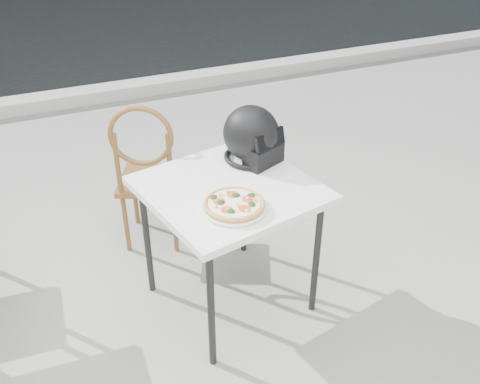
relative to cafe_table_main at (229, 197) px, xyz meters
name	(u,v)px	position (x,y,z in m)	size (l,w,h in m)	color
ground	(122,306)	(-0.56, 0.18, -0.66)	(80.00, 80.00, 0.00)	gray
street_asphalt	(20,15)	(-0.56, 7.18, -0.65)	(30.00, 8.00, 0.00)	black
curb	(51,101)	(-0.56, 3.18, -0.60)	(30.00, 0.25, 0.12)	#A5A19A
cafe_table_main	(229,197)	(0.00, 0.00, 0.00)	(0.90, 0.90, 0.72)	white
plate	(234,208)	(-0.06, -0.20, 0.07)	(0.36, 0.36, 0.02)	white
pizza	(234,204)	(-0.06, -0.19, 0.09)	(0.33, 0.33, 0.03)	#C88E49
helmet	(252,137)	(0.21, 0.20, 0.19)	(0.37, 0.38, 0.29)	black
cafe_chair_main	(147,168)	(-0.24, 0.66, -0.12)	(0.48, 0.48, 0.96)	brown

